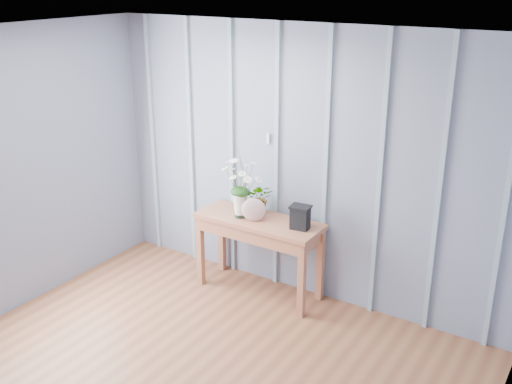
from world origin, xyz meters
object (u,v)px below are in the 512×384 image
Objects in this scene: carved_box at (300,217)px; daisy_vase at (240,176)px; felt_disc_vessel at (254,210)px; sideboard at (259,230)px.

daisy_vase is at bearing -174.20° from carved_box.
felt_disc_vessel is at bearing -6.88° from daisy_vase.
felt_disc_vessel reaches higher than carved_box.
carved_box is (0.59, 0.06, -0.29)m from daisy_vase.
daisy_vase is 0.33m from felt_disc_vessel.
carved_box is (0.42, 0.01, 0.23)m from sideboard.
sideboard is 1.87× the size of daisy_vase.
carved_box is at bearing 1.16° from sideboard.
daisy_vase is (-0.17, -0.05, 0.52)m from sideboard.
daisy_vase is 0.67m from carved_box.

